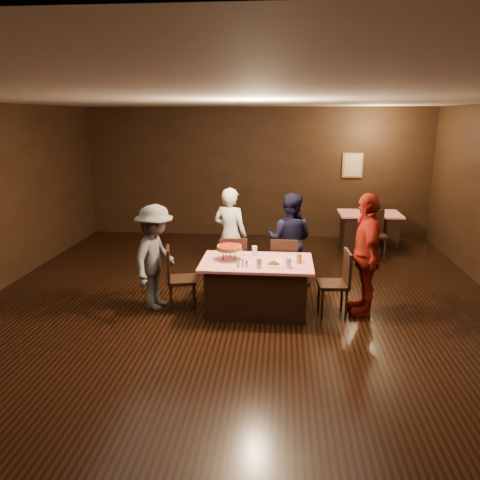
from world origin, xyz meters
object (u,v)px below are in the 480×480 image
object	(u,v)px
chair_far_left	(234,264)
chair_back_near	(375,234)
diner_red_shirt	(366,254)
plate_empty	(295,259)
diner_grey_knit	(155,257)
chair_back_far	(364,220)
diner_navy_hoodie	(290,240)
pizza_stand	(229,247)
chair_far_right	(284,265)
diner_white_jacket	(230,235)
glass_amber	(299,259)
glass_back	(254,251)
main_table	(256,286)
chair_end_right	(333,283)
glass_front_left	(259,263)
glass_front_right	(288,263)
chair_end_left	(182,278)
back_table	(369,230)

from	to	relation	value
chair_far_left	chair_back_near	size ratio (longest dim) A/B	1.00
diner_red_shirt	plate_empty	size ratio (longest dim) A/B	7.08
diner_grey_knit	plate_empty	xyz separation A→B (m)	(2.04, 0.12, -0.00)
chair_back_near	chair_back_far	size ratio (longest dim) A/B	1.00
diner_navy_hoodie	pizza_stand	bearing A→B (deg)	64.52
chair_far_right	diner_white_jacket	xyz separation A→B (m)	(-0.93, 0.56, 0.34)
chair_back_near	diner_navy_hoodie	xyz separation A→B (m)	(-1.75, -1.81, 0.31)
chair_back_far	pizza_stand	world-z (taller)	pizza_stand
diner_navy_hoodie	diner_red_shirt	distance (m)	1.51
plate_empty	chair_far_left	bearing A→B (deg)	147.72
diner_navy_hoodie	glass_amber	distance (m)	1.23
glass_back	main_table	bearing A→B (deg)	-80.54
chair_back_far	chair_end_right	bearing A→B (deg)	68.22
glass_amber	glass_front_left	bearing A→B (deg)	-155.56
diner_white_jacket	diner_grey_knit	size ratio (longest dim) A/B	1.05
main_table	chair_far_right	size ratio (longest dim) A/B	1.68
diner_red_shirt	glass_front_left	size ratio (longest dim) A/B	12.64
diner_grey_knit	plate_empty	world-z (taller)	diner_grey_knit
glass_amber	chair_far_left	bearing A→B (deg)	141.34
chair_back_near	diner_red_shirt	distance (m)	2.99
glass_amber	main_table	bearing A→B (deg)	175.24
main_table	diner_white_jacket	xyz separation A→B (m)	(-0.53, 1.31, 0.43)
chair_end_right	glass_back	xyz separation A→B (m)	(-1.15, 0.30, 0.37)
diner_navy_hoodie	diner_red_shirt	world-z (taller)	diner_red_shirt
main_table	glass_front_right	bearing A→B (deg)	-29.05
diner_white_jacket	chair_far_right	bearing A→B (deg)	167.14
glass_amber	chair_end_left	bearing A→B (deg)	178.32
main_table	chair_back_far	size ratio (longest dim) A/B	1.68
chair_far_right	glass_front_left	xyz separation A→B (m)	(-0.35, -1.05, 0.37)
plate_empty	glass_back	distance (m)	0.62
main_table	glass_front_right	xyz separation A→B (m)	(0.45, -0.25, 0.46)
diner_red_shirt	glass_front_right	xyz separation A→B (m)	(-1.10, -0.35, -0.04)
chair_far_right	chair_end_right	world-z (taller)	same
chair_end_left	chair_end_right	distance (m)	2.20
pizza_stand	glass_back	distance (m)	0.44
chair_end_left	glass_back	bearing A→B (deg)	-87.02
diner_white_jacket	glass_amber	xyz separation A→B (m)	(1.13, -1.36, 0.02)
diner_red_shirt	glass_amber	xyz separation A→B (m)	(-0.95, -0.15, -0.04)
diner_red_shirt	chair_back_far	bearing A→B (deg)	170.57
chair_end_left	diner_grey_knit	size ratio (longest dim) A/B	0.61
chair_back_near	glass_amber	size ratio (longest dim) A/B	6.79
glass_front_left	chair_far_right	bearing A→B (deg)	71.57
chair_back_far	diner_grey_knit	xyz separation A→B (m)	(-3.73, -4.24, 0.31)
back_table	plate_empty	size ratio (longest dim) A/B	5.20
chair_far_left	pizza_stand	xyz separation A→B (m)	(0.00, -0.70, 0.48)
chair_far_left	chair_back_far	bearing A→B (deg)	-130.01
chair_far_right	chair_end_left	world-z (taller)	same
diner_white_jacket	plate_empty	bearing A→B (deg)	151.15
glass_back	glass_amber	bearing A→B (deg)	-28.30
chair_end_left	chair_end_right	world-z (taller)	same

